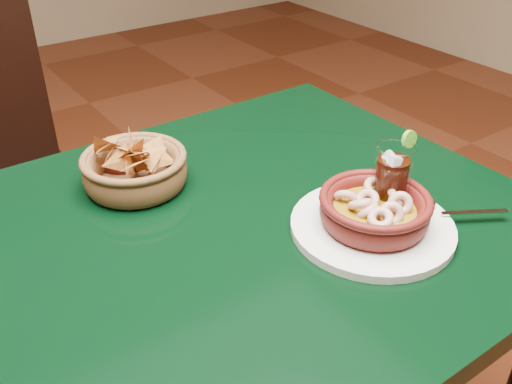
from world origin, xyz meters
TOP-DOWN VIEW (x-y plane):
  - dining_table at (0.00, 0.00)m, footprint 1.20×0.80m
  - shrimp_plate at (0.28, -0.14)m, footprint 0.33×0.26m
  - chip_basket at (0.04, 0.20)m, footprint 0.22×0.22m
  - guacamole_ramekin at (0.05, 0.28)m, footprint 0.12×0.12m
  - cola_drink at (0.33, -0.13)m, footprint 0.13×0.13m

SIDE VIEW (x-z plane):
  - dining_table at x=0.00m, z-range 0.28..1.03m
  - guacamole_ramekin at x=0.05m, z-range 0.75..0.79m
  - shrimp_plate at x=0.28m, z-range 0.74..0.82m
  - chip_basket at x=0.04m, z-range 0.71..0.85m
  - cola_drink at x=0.33m, z-range 0.74..0.89m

